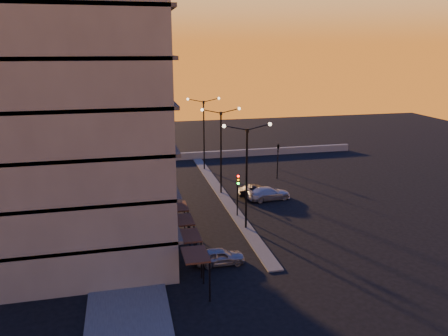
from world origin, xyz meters
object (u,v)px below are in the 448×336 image
(car_sedan, at_px, (256,191))
(car_wagon, at_px, (269,193))
(streetlamp_mid, at_px, (221,144))
(traffic_light_main, at_px, (238,188))
(car_hatchback, at_px, (220,256))

(car_sedan, bearing_deg, car_wagon, -128.53)
(streetlamp_mid, height_order, car_wagon, streetlamp_mid)
(car_sedan, xyz_separation_m, car_wagon, (1.03, -1.06, 0.05))
(car_wagon, bearing_deg, traffic_light_main, 125.97)
(traffic_light_main, distance_m, car_hatchback, 9.78)
(streetlamp_mid, relative_size, car_hatchback, 2.58)
(streetlamp_mid, relative_size, traffic_light_main, 2.24)
(streetlamp_mid, xyz_separation_m, car_sedan, (3.47, -2.00, -4.96))
(car_sedan, bearing_deg, car_hatchback, 160.15)
(car_wagon, bearing_deg, car_sedan, 37.96)
(traffic_light_main, height_order, car_hatchback, traffic_light_main)
(streetlamp_mid, distance_m, car_hatchback, 17.06)
(streetlamp_mid, bearing_deg, traffic_light_main, -90.00)
(car_hatchback, bearing_deg, car_wagon, -31.97)
(car_sedan, bearing_deg, streetlamp_mid, 67.42)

